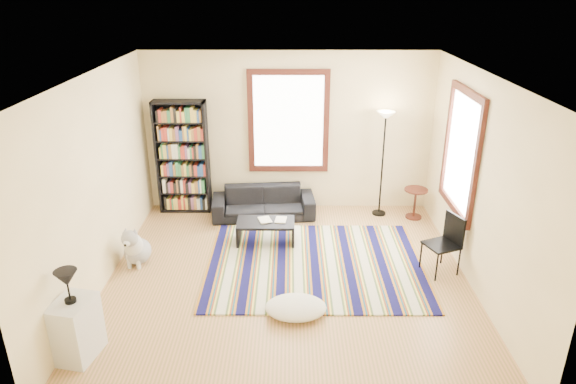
{
  "coord_description": "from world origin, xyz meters",
  "views": [
    {
      "loc": [
        0.03,
        -6.17,
        3.86
      ],
      "look_at": [
        0.0,
        0.5,
        1.1
      ],
      "focal_mm": 32.0,
      "sensor_mm": 36.0,
      "label": 1
    }
  ],
  "objects_px": {
    "sofa": "(263,203)",
    "floor_cushion": "(296,307)",
    "coffee_table": "(266,232)",
    "floor_lamp": "(382,165)",
    "dog": "(137,244)",
    "bookshelf": "(183,157)",
    "folding_chair": "(441,245)",
    "white_cabinet": "(76,329)",
    "side_table": "(415,203)"
  },
  "relations": [
    {
      "from": "sofa",
      "to": "floor_lamp",
      "type": "distance_m",
      "value": 2.16
    },
    {
      "from": "sofa",
      "to": "side_table",
      "type": "height_order",
      "value": "side_table"
    },
    {
      "from": "sofa",
      "to": "dog",
      "type": "distance_m",
      "value": 2.39
    },
    {
      "from": "sofa",
      "to": "white_cabinet",
      "type": "relative_size",
      "value": 2.53
    },
    {
      "from": "floor_lamp",
      "to": "dog",
      "type": "xyz_separation_m",
      "value": [
        -3.82,
        -1.71,
        -0.63
      ]
    },
    {
      "from": "floor_lamp",
      "to": "dog",
      "type": "relative_size",
      "value": 3.06
    },
    {
      "from": "bookshelf",
      "to": "white_cabinet",
      "type": "bearing_deg",
      "value": -96.55
    },
    {
      "from": "floor_lamp",
      "to": "side_table",
      "type": "xyz_separation_m",
      "value": [
        0.59,
        -0.15,
        -0.66
      ]
    },
    {
      "from": "sofa",
      "to": "folding_chair",
      "type": "xyz_separation_m",
      "value": [
        2.59,
        -1.87,
        0.17
      ]
    },
    {
      "from": "floor_cushion",
      "to": "floor_lamp",
      "type": "xyz_separation_m",
      "value": [
        1.51,
        2.98,
        0.83
      ]
    },
    {
      "from": "floor_lamp",
      "to": "sofa",
      "type": "bearing_deg",
      "value": -177.21
    },
    {
      "from": "sofa",
      "to": "white_cabinet",
      "type": "bearing_deg",
      "value": -121.95
    },
    {
      "from": "coffee_table",
      "to": "white_cabinet",
      "type": "distance_m",
      "value": 3.31
    },
    {
      "from": "floor_cushion",
      "to": "floor_lamp",
      "type": "relative_size",
      "value": 0.41
    },
    {
      "from": "floor_cushion",
      "to": "side_table",
      "type": "xyz_separation_m",
      "value": [
        2.1,
        2.83,
        0.17
      ]
    },
    {
      "from": "floor_cushion",
      "to": "white_cabinet",
      "type": "xyz_separation_m",
      "value": [
        -2.4,
        -0.77,
        0.25
      ]
    },
    {
      "from": "side_table",
      "to": "dog",
      "type": "distance_m",
      "value": 4.68
    },
    {
      "from": "folding_chair",
      "to": "floor_lamp",
      "type": "bearing_deg",
      "value": 82.1
    },
    {
      "from": "sofa",
      "to": "floor_cushion",
      "type": "bearing_deg",
      "value": -84.3
    },
    {
      "from": "white_cabinet",
      "to": "dog",
      "type": "xyz_separation_m",
      "value": [
        0.09,
        2.04,
        -0.05
      ]
    },
    {
      "from": "floor_cushion",
      "to": "bookshelf",
      "type": "bearing_deg",
      "value": 121.79
    },
    {
      "from": "side_table",
      "to": "dog",
      "type": "height_order",
      "value": "dog"
    },
    {
      "from": "side_table",
      "to": "coffee_table",
      "type": "bearing_deg",
      "value": -160.23
    },
    {
      "from": "floor_lamp",
      "to": "white_cabinet",
      "type": "distance_m",
      "value": 5.45
    },
    {
      "from": "folding_chair",
      "to": "coffee_table",
      "type": "bearing_deg",
      "value": 137.2
    },
    {
      "from": "floor_cushion",
      "to": "dog",
      "type": "relative_size",
      "value": 1.26
    },
    {
      "from": "floor_cushion",
      "to": "sofa",
      "type": "bearing_deg",
      "value": 100.63
    },
    {
      "from": "sofa",
      "to": "folding_chair",
      "type": "distance_m",
      "value": 3.2
    },
    {
      "from": "bookshelf",
      "to": "floor_cushion",
      "type": "relative_size",
      "value": 2.61
    },
    {
      "from": "floor_lamp",
      "to": "dog",
      "type": "height_order",
      "value": "floor_lamp"
    },
    {
      "from": "floor_lamp",
      "to": "dog",
      "type": "distance_m",
      "value": 4.24
    },
    {
      "from": "floor_cushion",
      "to": "folding_chair",
      "type": "distance_m",
      "value": 2.31
    },
    {
      "from": "bookshelf",
      "to": "folding_chair",
      "type": "relative_size",
      "value": 2.33
    },
    {
      "from": "bookshelf",
      "to": "coffee_table",
      "type": "relative_size",
      "value": 2.22
    },
    {
      "from": "sofa",
      "to": "folding_chair",
      "type": "height_order",
      "value": "folding_chair"
    },
    {
      "from": "coffee_table",
      "to": "side_table",
      "type": "xyz_separation_m",
      "value": [
        2.55,
        0.92,
        0.09
      ]
    },
    {
      "from": "sofa",
      "to": "white_cabinet",
      "type": "height_order",
      "value": "white_cabinet"
    },
    {
      "from": "side_table",
      "to": "white_cabinet",
      "type": "height_order",
      "value": "white_cabinet"
    },
    {
      "from": "coffee_table",
      "to": "dog",
      "type": "xyz_separation_m",
      "value": [
        -1.85,
        -0.64,
        0.12
      ]
    },
    {
      "from": "bookshelf",
      "to": "coffee_table",
      "type": "distance_m",
      "value": 2.11
    },
    {
      "from": "white_cabinet",
      "to": "floor_lamp",
      "type": "bearing_deg",
      "value": 55.66
    },
    {
      "from": "side_table",
      "to": "folding_chair",
      "type": "relative_size",
      "value": 0.63
    },
    {
      "from": "folding_chair",
      "to": "sofa",
      "type": "bearing_deg",
      "value": 121.06
    },
    {
      "from": "sofa",
      "to": "coffee_table",
      "type": "bearing_deg",
      "value": -89.99
    },
    {
      "from": "floor_cushion",
      "to": "dog",
      "type": "xyz_separation_m",
      "value": [
        -2.31,
        1.27,
        0.21
      ]
    },
    {
      "from": "bookshelf",
      "to": "floor_lamp",
      "type": "xyz_separation_m",
      "value": [
        3.46,
        -0.17,
        -0.07
      ]
    },
    {
      "from": "sofa",
      "to": "side_table",
      "type": "bearing_deg",
      "value": -6.1
    },
    {
      "from": "sofa",
      "to": "bookshelf",
      "type": "height_order",
      "value": "bookshelf"
    },
    {
      "from": "side_table",
      "to": "white_cabinet",
      "type": "xyz_separation_m",
      "value": [
        -4.5,
        -3.6,
        0.08
      ]
    },
    {
      "from": "coffee_table",
      "to": "side_table",
      "type": "distance_m",
      "value": 2.72
    }
  ]
}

